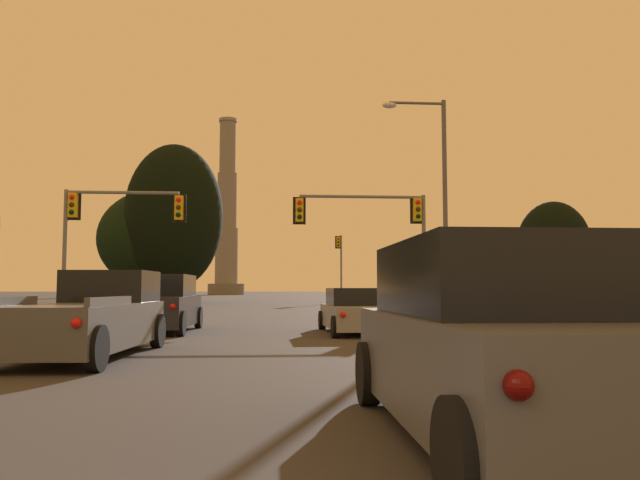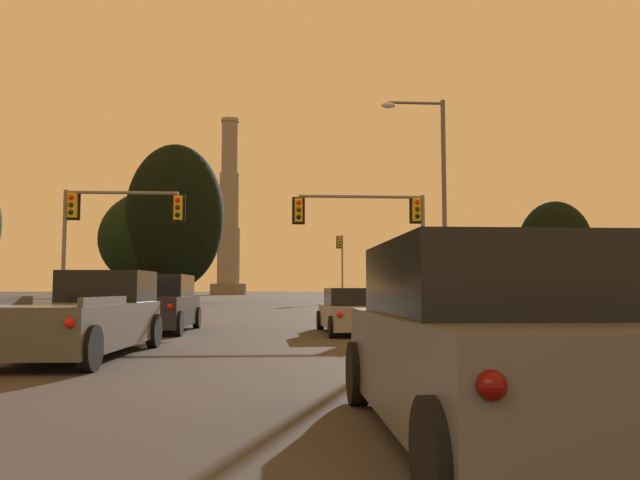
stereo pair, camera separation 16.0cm
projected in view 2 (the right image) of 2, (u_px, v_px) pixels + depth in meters
suv_left_lane_front at (160, 304)px, 20.34m from camera, size 2.17×4.93×1.86m
suv_right_lane_third at (484, 343)px, 5.81m from camera, size 2.10×4.91×1.86m
sedan_right_lane_front at (353, 312)px, 19.83m from camera, size 2.09×4.74×1.43m
pickup_truck_left_lane_second at (85, 317)px, 13.06m from camera, size 2.43×5.59×1.82m
traffic_light_overhead_left at (106, 221)px, 26.75m from camera, size 5.26×0.50×5.64m
traffic_light_overhead_right at (379, 223)px, 28.14m from camera, size 6.14×0.50×5.66m
traffic_light_far_right at (341, 259)px, 61.41m from camera, size 0.78×0.50×6.66m
street_lamp at (435, 187)px, 27.01m from camera, size 2.83×0.36×9.66m
smokestack at (229, 225)px, 143.04m from camera, size 8.30×8.30×40.76m
treeline_left_mid at (175, 217)px, 59.86m from camera, size 9.32×8.39×15.32m
treeline_far_left at (555, 247)px, 61.30m from camera, size 7.17×6.46×10.03m
treeline_right_mid at (158, 239)px, 62.30m from camera, size 11.59×10.43×11.32m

